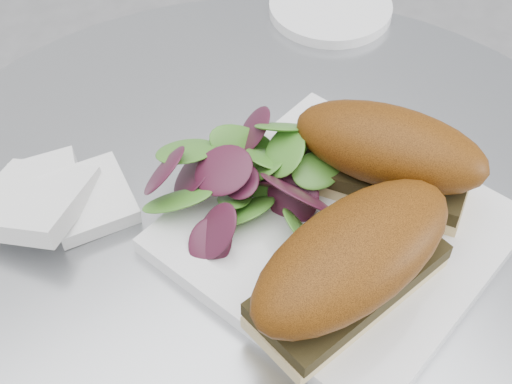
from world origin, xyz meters
TOP-DOWN VIEW (x-y plane):
  - table at (0.00, 0.00)m, footprint 0.70×0.70m
  - plate at (0.04, -0.04)m, footprint 0.28×0.28m
  - sandwich_left at (0.01, -0.09)m, footprint 0.18×0.09m
  - sandwich_right at (0.10, -0.03)m, footprint 0.14×0.17m
  - salad at (-0.00, 0.03)m, footprint 0.13×0.13m
  - napkin at (-0.12, 0.13)m, footprint 0.14×0.14m
  - saucer at (0.25, 0.21)m, footprint 0.14×0.14m

SIDE VIEW (x-z plane):
  - table at x=0.00m, z-range 0.12..0.85m
  - saucer at x=0.25m, z-range 0.73..0.74m
  - plate at x=0.04m, z-range 0.73..0.75m
  - napkin at x=-0.12m, z-range 0.73..0.75m
  - salad at x=0.00m, z-range 0.75..0.80m
  - sandwich_left at x=0.01m, z-range 0.75..0.83m
  - sandwich_right at x=0.10m, z-range 0.75..0.83m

